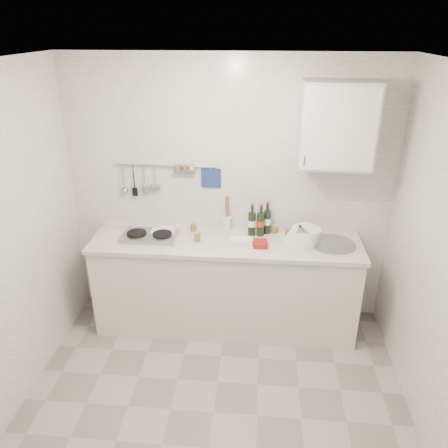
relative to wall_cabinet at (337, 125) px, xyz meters
name	(u,v)px	position (x,y,z in m)	size (l,w,h in m)	color
floor	(213,412)	(-0.90, -1.22, -1.95)	(3.00, 3.00, 0.00)	slate
ceiling	(208,66)	(-0.90, -1.22, 0.55)	(3.00, 3.00, 0.00)	silver
back_wall	(228,194)	(-0.90, 0.18, -0.70)	(3.00, 0.02, 2.50)	silver
counter	(226,286)	(-0.89, -0.12, -1.52)	(2.44, 0.64, 0.96)	beige
wall_rail	(164,176)	(-1.50, 0.15, -0.52)	(0.98, 0.09, 0.34)	#93969B
wall_cabinet	(337,125)	(0.00, 0.00, 0.00)	(0.60, 0.38, 0.70)	beige
plate_stack_hob	(162,233)	(-1.49, -0.06, -1.01)	(0.25, 0.25, 0.03)	#4659A0
plate_stack_sink	(303,236)	(-0.21, -0.09, -0.97)	(0.33, 0.32, 0.14)	white
wine_bottles	(260,219)	(-0.60, 0.03, -0.87)	(0.21, 0.13, 0.31)	black
butter_dish	(241,241)	(-0.75, -0.19, -1.00)	(0.19, 0.10, 0.06)	white
strawberry_punnet	(260,244)	(-0.59, -0.21, -1.00)	(0.12, 0.12, 0.05)	#A42512
utensil_crock	(227,221)	(-0.91, 0.12, -0.95)	(0.08, 0.08, 0.34)	white
jar_a	(193,227)	(-1.22, 0.04, -0.99)	(0.06, 0.06, 0.09)	brown
jar_b	(275,229)	(-0.46, 0.08, -0.99)	(0.07, 0.07, 0.08)	brown
jar_c	(288,231)	(-0.33, 0.03, -0.99)	(0.06, 0.06, 0.08)	brown
jar_d	(198,236)	(-1.15, -0.16, -0.98)	(0.06, 0.06, 0.10)	brown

